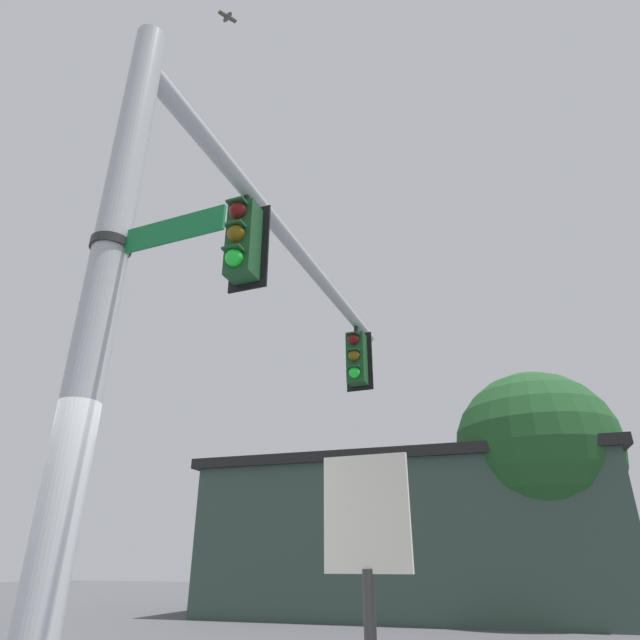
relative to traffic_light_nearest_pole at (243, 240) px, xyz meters
name	(u,v)px	position (x,y,z in m)	size (l,w,h in m)	color
signal_pole	(98,315)	(0.03, 2.05, -1.95)	(0.30, 0.30, 6.41)	#ADB2B7
mast_arm	(299,254)	(-0.03, -1.74, 0.81)	(0.22, 0.22, 7.57)	#ADB2B7
traffic_light_nearest_pole	(243,240)	(0.00, 0.00, 0.00)	(0.54, 0.49, 1.31)	black
traffic_light_mid_inner	(356,358)	(-0.07, -4.56, 0.00)	(0.54, 0.49, 1.31)	black
street_name_sign	(136,240)	(-0.23, 2.05, -1.31)	(1.27, 0.34, 0.22)	#147238
bird_flying	(228,17)	(0.31, 0.40, 3.87)	(0.22, 0.31, 0.08)	#4C4742
storefront_building	(414,537)	(0.95, -13.75, -2.94)	(12.76, 9.42, 4.41)	#33473D
tree_by_storefront	(538,452)	(-3.25, -11.75, -0.79)	(4.61, 4.61, 6.68)	#4C3823
historical_marker	(368,568)	(-1.87, 1.25, -3.75)	(0.60, 0.08, 2.13)	#333333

